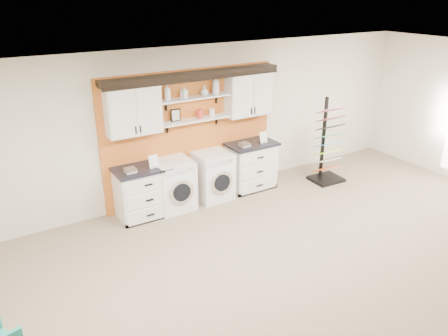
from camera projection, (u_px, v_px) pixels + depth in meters
floor at (342, 315)px, 5.35m from camera, size 10.00×10.00×0.00m
ceiling at (372, 88)px, 4.27m from camera, size 10.00×10.00×0.00m
wall_back at (190, 124)px, 7.97m from camera, size 10.00×0.00×10.00m
accent_panel at (191, 135)px, 8.02m from camera, size 3.40×0.07×2.40m
upper_cabinet_left at (133, 109)px, 7.08m from camera, size 0.90×0.35×0.84m
upper_cabinet_right at (248, 93)px, 8.16m from camera, size 0.90×0.35×0.84m
shelf_lower at (195, 120)px, 7.76m from camera, size 1.32×0.28×0.03m
shelf_upper at (194, 98)px, 7.61m from camera, size 1.32×0.28×0.03m
crown_molding at (193, 75)px, 7.46m from camera, size 3.30×0.41×0.13m
picture_frame at (176, 115)px, 7.58m from camera, size 0.18×0.02×0.22m
canister_red at (200, 114)px, 7.77m from camera, size 0.11×0.11×0.16m
canister_cream at (212, 112)px, 7.90m from camera, size 0.10×0.10×0.14m
base_cabinet_left at (143, 192)px, 7.51m from camera, size 0.92×0.66×0.91m
base_cabinet_right at (251, 165)px, 8.58m from camera, size 0.96×0.66×0.94m
washer at (173, 185)px, 7.78m from camera, size 0.65×0.71×0.91m
dryer at (213, 176)px, 8.17m from camera, size 0.64×0.71×0.90m
sample_rack at (327, 156)px, 8.88m from camera, size 0.65×0.55×1.72m
soap_bottle_a at (168, 92)px, 7.31m from camera, size 0.16×0.16×0.29m
soap_bottle_b at (184, 92)px, 7.47m from camera, size 0.12×0.13×0.21m
soap_bottle_c at (204, 91)px, 7.67m from camera, size 0.19×0.19×0.17m
soap_bottle_d at (216, 85)px, 7.75m from camera, size 0.17×0.17×0.33m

